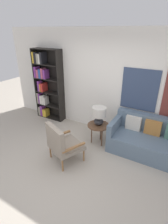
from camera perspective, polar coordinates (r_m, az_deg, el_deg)
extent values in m
plane|color=#B2A899|center=(3.78, -7.23, -19.01)|extent=(14.00, 14.00, 0.00)
cube|color=white|center=(4.65, 6.97, 9.21)|extent=(6.40, 0.06, 2.70)
cube|color=#334260|center=(4.37, 17.63, 6.88)|extent=(0.85, 0.02, 1.00)
cube|color=black|center=(5.80, -14.87, 8.96)|extent=(0.02, 0.30, 2.15)
cube|color=black|center=(5.22, -7.49, 7.80)|extent=(0.02, 0.30, 2.15)
cube|color=black|center=(5.29, -12.40, 19.50)|extent=(0.94, 0.30, 0.02)
cube|color=black|center=(5.88, -10.49, -1.53)|extent=(0.94, 0.30, 0.02)
cube|color=black|center=(5.60, -10.40, 8.83)|extent=(0.94, 0.01, 2.15)
cube|color=black|center=(5.71, -10.83, 2.29)|extent=(0.94, 0.30, 0.02)
cube|color=gray|center=(6.04, -13.76, 0.53)|extent=(0.07, 0.21, 0.29)
cube|color=#7A338C|center=(5.97, -13.20, 0.58)|extent=(0.08, 0.20, 0.35)
cube|color=gold|center=(5.95, -12.56, -0.01)|extent=(0.05, 0.22, 0.24)
cube|color=gold|center=(5.90, -12.10, -0.16)|extent=(0.08, 0.20, 0.24)
cube|color=black|center=(5.56, -11.18, 6.33)|extent=(0.94, 0.30, 0.02)
cube|color=gray|center=(5.89, -14.17, 4.64)|extent=(0.05, 0.25, 0.35)
cube|color=#7A338C|center=(5.84, -13.91, 4.48)|extent=(0.04, 0.20, 0.35)
cube|color=silver|center=(5.79, -13.47, 3.98)|extent=(0.08, 0.17, 0.28)
cube|color=silver|center=(5.75, -12.76, 4.06)|extent=(0.05, 0.21, 0.31)
cube|color=silver|center=(5.72, -12.25, 3.71)|extent=(0.06, 0.21, 0.26)
cube|color=black|center=(5.44, -11.56, 10.57)|extent=(0.94, 0.30, 0.02)
cylinder|color=#194723|center=(5.78, -14.35, 8.20)|extent=(0.06, 0.06, 0.26)
cube|color=#7A338C|center=(5.68, -14.17, 8.26)|extent=(0.07, 0.17, 0.32)
cube|color=orange|center=(5.66, -13.60, 7.83)|extent=(0.04, 0.20, 0.24)
cube|color=red|center=(5.63, -12.89, 7.94)|extent=(0.07, 0.25, 0.27)
cylinder|color=#334C6B|center=(5.30, -8.08, 6.59)|extent=(0.09, 0.09, 0.15)
cube|color=black|center=(5.35, -11.97, 14.98)|extent=(0.94, 0.30, 0.02)
cube|color=#7A338C|center=(5.64, -15.12, 12.55)|extent=(0.07, 0.21, 0.32)
cube|color=#B24C6B|center=(5.60, -14.27, 12.16)|extent=(0.08, 0.25, 0.25)
cube|color=#2D56A8|center=(5.52, -13.82, 12.12)|extent=(0.07, 0.18, 0.27)
cube|color=#B24C6B|center=(5.46, -13.08, 12.21)|extent=(0.08, 0.20, 0.30)
cube|color=#7A338C|center=(5.41, -12.32, 12.02)|extent=(0.07, 0.21, 0.27)
cube|color=gold|center=(5.56, -15.83, 16.76)|extent=(0.06, 0.18, 0.32)
cube|color=black|center=(5.50, -15.24, 16.73)|extent=(0.08, 0.17, 0.32)
cube|color=gray|center=(5.48, -14.28, 16.61)|extent=(0.06, 0.25, 0.28)
cube|color=silver|center=(5.43, -13.79, 16.52)|extent=(0.06, 0.23, 0.27)
cube|color=black|center=(5.38, -13.13, 16.81)|extent=(0.06, 0.25, 0.33)
cylinder|color=#334C6B|center=(5.09, -8.64, 15.94)|extent=(0.08, 0.08, 0.19)
cylinder|color=olive|center=(3.91, -0.08, -13.90)|extent=(0.04, 0.04, 0.30)
cylinder|color=olive|center=(4.27, -4.44, -10.15)|extent=(0.04, 0.04, 0.30)
cylinder|color=olive|center=(3.70, -7.02, -16.88)|extent=(0.04, 0.04, 0.30)
cylinder|color=olive|center=(4.08, -10.90, -12.55)|extent=(0.04, 0.04, 0.30)
cube|color=gray|center=(3.86, -5.74, -11.05)|extent=(0.82, 0.81, 0.08)
cube|color=gray|center=(3.60, -9.46, -8.57)|extent=(0.61, 0.35, 0.51)
cube|color=olive|center=(3.58, -3.39, -11.51)|extent=(0.27, 0.52, 0.04)
cube|color=olive|center=(4.00, -8.00, -7.37)|extent=(0.27, 0.52, 0.04)
cube|color=slate|center=(4.36, 20.29, -10.25)|extent=(1.76, 0.89, 0.41)
cube|color=slate|center=(4.45, 21.94, -3.54)|extent=(1.76, 0.20, 0.41)
cube|color=slate|center=(4.32, 10.33, -3.77)|extent=(0.12, 0.89, 0.29)
cube|color=beige|center=(4.39, 15.80, -3.47)|extent=(0.36, 0.12, 0.34)
cube|color=#B27538|center=(4.33, 21.53, -4.79)|extent=(0.36, 0.12, 0.34)
cylinder|color=brown|center=(4.29, 4.72, -4.34)|extent=(0.54, 0.54, 0.02)
cylinder|color=brown|center=(4.55, 5.48, -6.30)|extent=(0.03, 0.03, 0.50)
cylinder|color=brown|center=(4.42, 2.49, -7.29)|extent=(0.03, 0.03, 0.50)
cylinder|color=brown|center=(4.32, 5.82, -8.25)|extent=(0.03, 0.03, 0.50)
ellipsoid|color=#2D2D33|center=(4.26, 4.80, -3.05)|extent=(0.23, 0.23, 0.17)
cylinder|color=tan|center=(4.21, 4.86, -1.65)|extent=(0.02, 0.02, 0.06)
cylinder|color=beige|center=(4.15, 4.93, 0.09)|extent=(0.34, 0.34, 0.22)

